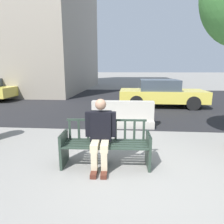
{
  "coord_description": "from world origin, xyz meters",
  "views": [
    {
      "loc": [
        -0.35,
        -3.21,
        1.87
      ],
      "look_at": [
        -0.76,
        1.89,
        0.75
      ],
      "focal_mm": 32.0,
      "sensor_mm": 36.0,
      "label": 1
    }
  ],
  "objects_px": {
    "jersey_barrier_centre": "(123,116)",
    "car_sedan_mid": "(161,93)",
    "seated_person": "(101,132)",
    "street_bench": "(106,146)"
  },
  "relations": [
    {
      "from": "car_sedan_mid",
      "to": "seated_person",
      "type": "bearing_deg",
      "value": -108.22
    },
    {
      "from": "jersey_barrier_centre",
      "to": "car_sedan_mid",
      "type": "relative_size",
      "value": 0.48
    },
    {
      "from": "car_sedan_mid",
      "to": "jersey_barrier_centre",
      "type": "bearing_deg",
      "value": -115.87
    },
    {
      "from": "seated_person",
      "to": "jersey_barrier_centre",
      "type": "height_order",
      "value": "seated_person"
    },
    {
      "from": "jersey_barrier_centre",
      "to": "car_sedan_mid",
      "type": "xyz_separation_m",
      "value": [
        1.81,
        3.74,
        0.32
      ]
    },
    {
      "from": "car_sedan_mid",
      "to": "street_bench",
      "type": "bearing_deg",
      "value": -107.65
    },
    {
      "from": "street_bench",
      "to": "jersey_barrier_centre",
      "type": "relative_size",
      "value": 0.85
    },
    {
      "from": "seated_person",
      "to": "jersey_barrier_centre",
      "type": "distance_m",
      "value": 2.84
    },
    {
      "from": "street_bench",
      "to": "jersey_barrier_centre",
      "type": "distance_m",
      "value": 2.75
    },
    {
      "from": "street_bench",
      "to": "car_sedan_mid",
      "type": "height_order",
      "value": "car_sedan_mid"
    }
  ]
}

